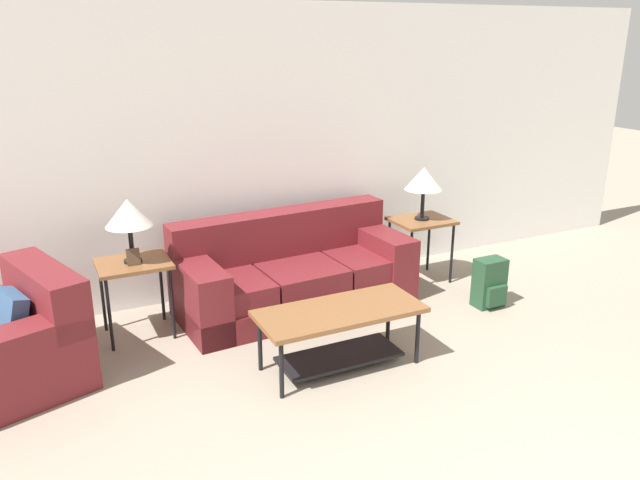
{
  "coord_description": "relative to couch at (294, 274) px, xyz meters",
  "views": [
    {
      "loc": [
        -2.15,
        -0.71,
        2.32
      ],
      "look_at": [
        -0.15,
        3.43,
        0.8
      ],
      "focal_mm": 35.0,
      "sensor_mm": 36.0,
      "label": 1
    }
  ],
  "objects": [
    {
      "name": "wall_back",
      "position": [
        0.12,
        0.59,
        1.0
      ],
      "size": [
        8.73,
        0.06,
        2.6
      ],
      "color": "white",
      "rests_on": "ground_plane"
    },
    {
      "name": "couch",
      "position": [
        0.0,
        0.0,
        0.0
      ],
      "size": [
        2.1,
        0.98,
        0.82
      ],
      "color": "maroon",
      "rests_on": "ground_plane"
    },
    {
      "name": "armchair",
      "position": [
        -2.32,
        -0.38,
        -0.01
      ],
      "size": [
        1.26,
        1.22,
        0.8
      ],
      "color": "maroon",
      "rests_on": "ground_plane"
    },
    {
      "name": "coffee_table",
      "position": [
        -0.13,
        -1.13,
        0.04
      ],
      "size": [
        1.2,
        0.53,
        0.46
      ],
      "color": "brown",
      "rests_on": "ground_plane"
    },
    {
      "name": "side_table_left",
      "position": [
        -1.35,
        0.03,
        0.26
      ],
      "size": [
        0.56,
        0.47,
        0.63
      ],
      "color": "brown",
      "rests_on": "ground_plane"
    },
    {
      "name": "side_table_right",
      "position": [
        1.36,
        0.03,
        0.26
      ],
      "size": [
        0.56,
        0.47,
        0.63
      ],
      "color": "brown",
      "rests_on": "ground_plane"
    },
    {
      "name": "table_lamp_left",
      "position": [
        -1.35,
        0.03,
        0.72
      ],
      "size": [
        0.36,
        0.36,
        0.51
      ],
      "color": "black",
      "rests_on": "side_table_left"
    },
    {
      "name": "table_lamp_right",
      "position": [
        1.36,
        0.03,
        0.72
      ],
      "size": [
        0.36,
        0.36,
        0.51
      ],
      "color": "black",
      "rests_on": "side_table_right"
    },
    {
      "name": "backpack",
      "position": [
        1.56,
        -0.76,
        -0.08
      ],
      "size": [
        0.26,
        0.25,
        0.44
      ],
      "color": "#23472D",
      "rests_on": "ground_plane"
    },
    {
      "name": "picture_frame",
      "position": [
        -1.36,
        -0.04,
        0.39
      ],
      "size": [
        0.1,
        0.04,
        0.13
      ],
      "color": "#4C3828",
      "rests_on": "side_table_left"
    }
  ]
}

